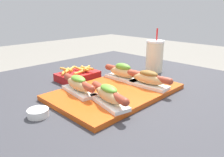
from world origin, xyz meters
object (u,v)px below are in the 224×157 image
(hot_dog_0, at_px, (109,95))
(drink_cup, at_px, (154,56))
(sauce_bowl, at_px, (38,112))
(hot_dog_2, at_px, (78,84))
(serving_tray, at_px, (116,92))
(hot_dog_3, at_px, (123,72))
(fries_basket, at_px, (78,75))
(hot_dog_1, at_px, (148,79))

(hot_dog_0, relative_size, drink_cup, 0.91)
(sauce_bowl, bearing_deg, hot_dog_2, 10.63)
(serving_tray, bearing_deg, hot_dog_3, 29.92)
(serving_tray, bearing_deg, fries_basket, 88.97)
(hot_dog_3, relative_size, drink_cup, 0.93)
(serving_tray, relative_size, hot_dog_1, 2.36)
(hot_dog_2, bearing_deg, hot_dog_3, -2.08)
(serving_tray, relative_size, fries_basket, 2.66)
(fries_basket, bearing_deg, hot_dog_1, -70.81)
(hot_dog_0, height_order, drink_cup, drink_cup)
(serving_tray, height_order, drink_cup, drink_cup)
(drink_cup, bearing_deg, fries_basket, 155.11)
(hot_dog_2, height_order, hot_dog_3, hot_dog_3)
(serving_tray, distance_m, hot_dog_3, 0.14)
(hot_dog_2, height_order, fries_basket, hot_dog_2)
(serving_tray, bearing_deg, hot_dog_1, -31.06)
(hot_dog_1, distance_m, fries_basket, 0.34)
(sauce_bowl, xyz_separation_m, drink_cup, (0.67, 0.04, 0.07))
(hot_dog_2, relative_size, fries_basket, 1.12)
(hot_dog_2, xyz_separation_m, hot_dog_3, (0.23, -0.01, 0.00))
(hot_dog_2, xyz_separation_m, fries_basket, (0.13, 0.18, -0.03))
(sauce_bowl, relative_size, fries_basket, 0.35)
(hot_dog_0, distance_m, fries_basket, 0.35)
(hot_dog_0, relative_size, hot_dog_3, 0.98)
(hot_dog_3, xyz_separation_m, fries_basket, (-0.11, 0.18, -0.03))
(drink_cup, bearing_deg, serving_tray, -168.03)
(hot_dog_0, bearing_deg, drink_cup, 17.98)
(hot_dog_0, distance_m, hot_dog_2, 0.15)
(hot_dog_1, bearing_deg, hot_dog_3, 91.09)
(hot_dog_3, height_order, sauce_bowl, hot_dog_3)
(drink_cup, xyz_separation_m, fries_basket, (-0.37, 0.17, -0.06))
(serving_tray, xyz_separation_m, hot_dog_0, (-0.11, -0.08, 0.04))
(hot_dog_0, bearing_deg, sauce_bowl, 147.75)
(hot_dog_1, xyz_separation_m, sauce_bowl, (-0.42, 0.11, -0.04))
(serving_tray, height_order, fries_basket, fries_basket)
(hot_dog_0, height_order, sauce_bowl, hot_dog_0)
(serving_tray, distance_m, hot_dog_1, 0.14)
(serving_tray, distance_m, hot_dog_2, 0.15)
(drink_cup, bearing_deg, hot_dog_2, -179.38)
(serving_tray, xyz_separation_m, hot_dog_3, (0.11, 0.06, 0.04))
(hot_dog_2, xyz_separation_m, sauce_bowl, (-0.18, -0.03, -0.04))
(hot_dog_1, relative_size, sauce_bowl, 3.19)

